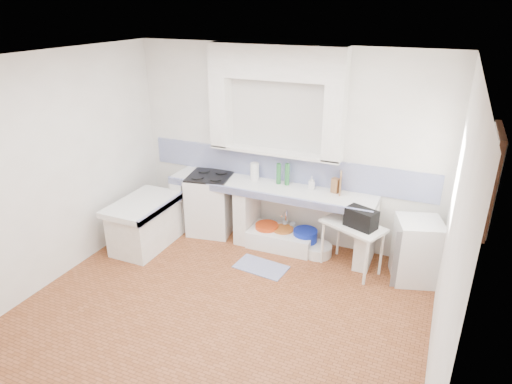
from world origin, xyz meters
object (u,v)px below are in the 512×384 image
at_px(side_table, 351,247).
at_px(fridge, 417,251).
at_px(stove, 211,204).
at_px(sink, 281,239).

bearing_deg(side_table, fridge, 30.91).
bearing_deg(fridge, stove, 160.44).
bearing_deg(sink, side_table, -11.96).
bearing_deg(side_table, stove, -161.14).
distance_m(sink, side_table, 1.09).
height_order(sink, side_table, side_table).
xyz_separation_m(stove, sink, (1.16, -0.02, -0.34)).
bearing_deg(stove, sink, -11.10).
height_order(sink, fridge, fridge).
relative_size(stove, fridge, 1.09).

